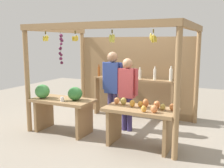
# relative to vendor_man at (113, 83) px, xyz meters

# --- Properties ---
(ground_plane) EXTENTS (12.00, 12.00, 0.00)m
(ground_plane) POSITION_rel_vendor_man_xyz_m (0.05, 0.08, -1.02)
(ground_plane) COLOR gray
(ground_plane) RESTS_ON ground
(market_stall) EXTENTS (3.22, 2.25, 2.24)m
(market_stall) POSITION_rel_vendor_man_xyz_m (0.05, 0.56, 0.31)
(market_stall) COLOR #99754C
(market_stall) RESTS_ON ground
(fruit_counter_left) EXTENTS (1.31, 0.64, 1.00)m
(fruit_counter_left) POSITION_rel_vendor_man_xyz_m (-0.84, -0.73, -0.38)
(fruit_counter_left) COLOR #99754C
(fruit_counter_left) RESTS_ON ground
(fruit_counter_right) EXTENTS (1.30, 0.64, 0.87)m
(fruit_counter_right) POSITION_rel_vendor_man_xyz_m (0.91, -0.71, -0.47)
(fruit_counter_right) COLOR #99754C
(fruit_counter_right) RESTS_ON ground
(bottle_shelf_unit) EXTENTS (2.06, 0.22, 1.35)m
(bottle_shelf_unit) POSITION_rel_vendor_man_xyz_m (0.13, 0.89, -0.22)
(bottle_shelf_unit) COLOR #99754C
(bottle_shelf_unit) RESTS_ON ground
(vendor_man) EXTENTS (0.48, 0.23, 1.68)m
(vendor_man) POSITION_rel_vendor_man_xyz_m (0.00, 0.00, 0.00)
(vendor_man) COLOR #473D6F
(vendor_man) RESTS_ON ground
(vendor_woman) EXTENTS (0.48, 0.21, 1.56)m
(vendor_woman) POSITION_rel_vendor_man_xyz_m (0.36, -0.04, -0.09)
(vendor_woman) COLOR navy
(vendor_woman) RESTS_ON ground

